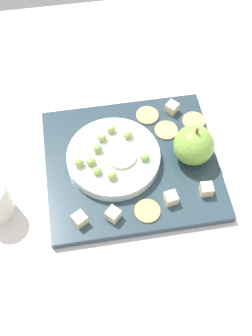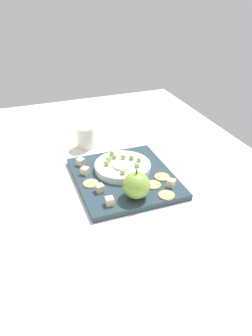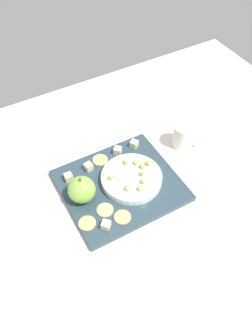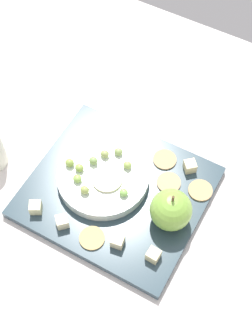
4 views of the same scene
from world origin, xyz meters
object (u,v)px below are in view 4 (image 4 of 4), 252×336
cracker_1 (92,238)px  grape_2 (124,193)px  grape_3 (118,152)px  grape_8 (77,179)px  grape_0 (70,163)px  grape_1 (105,154)px  grape_4 (83,189)px  grape_6 (127,165)px  cheese_cube_2 (118,241)px  grape_5 (80,167)px  cheese_cube_1 (62,222)px  cheese_cube_3 (36,207)px  apple_slice_0 (107,179)px  cheese_cube_0 (190,166)px  cheese_cube_4 (153,255)px  cracker_3 (169,183)px  grape_7 (93,161)px  serving_dish (103,177)px  platter (117,192)px  cracker_0 (200,190)px  cracker_2 (165,159)px  apple_whole (171,210)px

cracker_1 → grape_2: size_ratio=2.66×
grape_3 → grape_8: same height
grape_0 → grape_1: 6.99cm
grape_4 → grape_6: same height
cheese_cube_2 → grape_5: bearing=-34.3°
cheese_cube_1 → cracker_1: size_ratio=0.47×
cheese_cube_2 → cheese_cube_3: same height
cracker_1 → grape_2: bearing=-97.1°
grape_0 → apple_slice_0: (-7.90, -0.70, -0.53)cm
cheese_cube_0 → grape_4: bearing=45.5°
cheese_cube_4 → cracker_3: (4.29, -14.89, -0.89)cm
grape_3 → grape_7: grape_7 is taller
cheese_cube_1 → grape_1: bearing=-90.3°
serving_dish → cheese_cube_3: (7.66, 11.72, 0.00)cm
grape_8 → apple_slice_0: (-4.81, -2.88, -0.41)cm
platter → cheese_cube_2: 11.19cm
grape_8 → apple_slice_0: bearing=-149.1°
cheese_cube_3 → cracker_0: (-25.19, -18.58, -0.89)cm
cheese_cube_3 → grape_8: bearing=-117.3°
platter → cracker_3: (-8.06, -6.13, 1.07)cm
cheese_cube_1 → cracker_2: size_ratio=0.47×
platter → cracker_0: 16.04cm
grape_0 → cracker_2: bearing=-143.3°
cheese_cube_0 → cracker_1: 23.76cm
cheese_cube_2 → grape_1: size_ratio=1.24×
cracker_1 → cracker_3: 18.46cm
grape_2 → grape_8: size_ratio=1.00×
cracker_1 → grape_6: grape_6 is taller
platter → apple_slice_0: bearing=-0.5°
apple_whole → grape_5: (19.32, -0.19, -0.92)cm
cracker_3 → grape_5: (15.81, 6.56, 2.72)cm
cheese_cube_4 → apple_slice_0: size_ratio=0.37×
cheese_cube_4 → apple_slice_0: 16.91cm
grape_7 → apple_slice_0: size_ratio=0.30×
cheese_cube_0 → cheese_cube_2: (4.66, 20.47, 0.00)cm
apple_whole → grape_3: size_ratio=4.36×
cheese_cube_4 → cracker_3: size_ratio=0.47×
cheese_cube_2 → grape_7: (11.78, -11.44, 1.93)cm
cheese_cube_0 → serving_dish: bearing=37.0°
apple_whole → platter: bearing=-3.1°
cheese_cube_4 → grape_7: size_ratio=1.24×
cracker_0 → cracker_3: bearing=13.1°
cracker_1 → grape_8: (7.87, -8.07, 2.69)cm
grape_3 → grape_8: size_ratio=1.00×
cracker_1 → grape_2: 10.10cm
cheese_cube_1 → cracker_1: cheese_cube_1 is taller
apple_slice_0 → grape_8: bearing=30.9°
cracker_2 → cracker_0: bearing=162.1°
cheese_cube_3 → cheese_cube_4: same height
cheese_cube_1 → grape_6: grape_6 is taller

